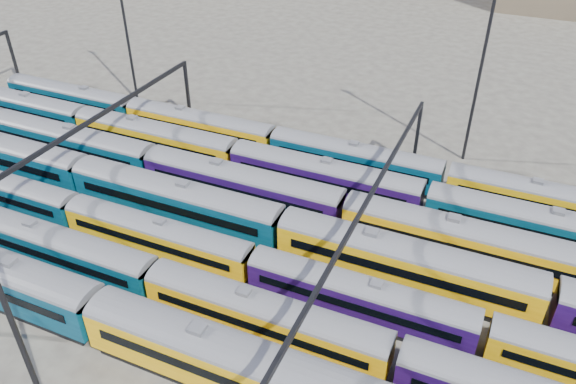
% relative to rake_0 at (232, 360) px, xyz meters
% --- Properties ---
extents(ground, '(500.00, 500.00, 0.00)m').
position_rel_rake_0_xyz_m(ground, '(-5.46, 15.00, -2.96)').
color(ground, '#3D3A34').
rests_on(ground, ground).
extents(rake_0, '(114.14, 3.34, 5.64)m').
position_rel_rake_0_xyz_m(rake_0, '(0.00, 0.00, 0.00)').
color(rake_0, black).
rests_on(rake_0, ground).
extents(rake_1, '(119.74, 2.92, 4.91)m').
position_rel_rake_0_xyz_m(rake_1, '(10.06, 5.00, -0.38)').
color(rake_1, black).
rests_on(rake_1, ground).
extents(rake_2, '(94.28, 2.76, 4.64)m').
position_rel_rake_0_xyz_m(rake_2, '(5.91, 10.00, -0.53)').
color(rake_2, black).
rests_on(rake_2, ground).
extents(rake_3, '(112.75, 3.30, 5.57)m').
position_rel_rake_0_xyz_m(rake_3, '(8.28, 15.00, -0.04)').
color(rake_3, black).
rests_on(rake_3, ground).
extents(rake_4, '(108.80, 3.19, 5.37)m').
position_rel_rake_0_xyz_m(rake_4, '(-9.77, 20.00, -0.14)').
color(rake_4, black).
rests_on(rake_4, ground).
extents(rake_5, '(125.59, 3.06, 5.16)m').
position_rel_rake_0_xyz_m(rake_5, '(7.80, 25.00, -0.25)').
color(rake_5, black).
rests_on(rake_5, ground).
extents(rake_6, '(118.20, 2.88, 4.85)m').
position_rel_rake_0_xyz_m(rake_6, '(8.87, 30.00, -0.42)').
color(rake_6, black).
rests_on(rake_6, ground).
extents(gantry_1, '(0.35, 40.35, 8.03)m').
position_rel_rake_0_xyz_m(gantry_1, '(-25.46, 15.00, 3.83)').
color(gantry_1, black).
rests_on(gantry_1, ground).
extents(gantry_2, '(0.35, 40.35, 8.03)m').
position_rel_rake_0_xyz_m(gantry_2, '(4.54, 15.00, 3.83)').
color(gantry_2, black).
rests_on(gantry_2, ground).
extents(mast_1, '(1.40, 0.50, 25.60)m').
position_rel_rake_0_xyz_m(mast_1, '(-35.46, 37.00, 11.01)').
color(mast_1, black).
rests_on(mast_1, ground).
extents(mast_3, '(1.40, 0.50, 25.60)m').
position_rel_rake_0_xyz_m(mast_3, '(9.54, 39.00, 11.01)').
color(mast_3, black).
rests_on(mast_3, ground).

